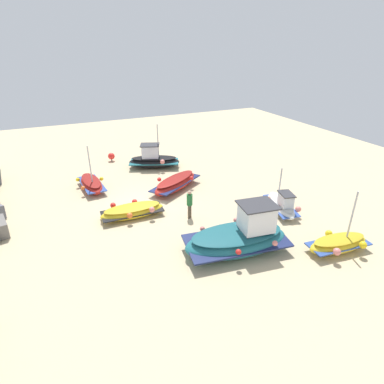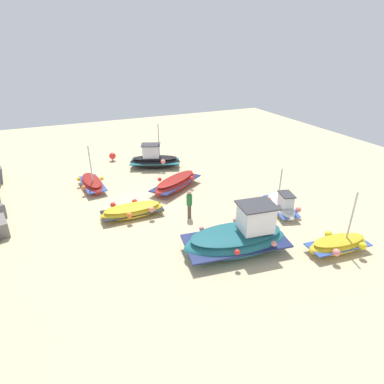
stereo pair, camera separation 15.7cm
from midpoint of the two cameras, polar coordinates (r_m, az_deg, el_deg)
ground_plane at (r=19.36m, az=-8.72°, el=-2.21°), size 47.40×47.40×0.00m
fishing_boat_0 at (r=20.93m, az=-3.21°, el=1.63°), size 3.38×4.20×0.95m
fishing_boat_1 at (r=24.85m, az=-7.14°, el=5.78°), size 2.97×4.25×3.44m
fishing_boat_2 at (r=17.95m, az=-10.96°, el=-3.42°), size 1.73×3.56×0.82m
fishing_boat_3 at (r=18.88m, az=15.66°, el=-2.15°), size 3.27×1.90×2.51m
fishing_boat_4 at (r=14.88m, az=8.29°, el=-8.09°), size 2.82×5.20×2.41m
fishing_boat_5 at (r=16.37m, az=24.73°, el=-8.49°), size 1.77×3.17×3.04m
fishing_boat_6 at (r=22.01m, az=-17.94°, el=1.42°), size 3.37×1.72×3.11m
person_walking at (r=17.27m, az=-0.70°, el=-1.90°), size 0.32×0.32×1.67m
mooring_buoy_0 at (r=26.91m, az=-14.55°, el=6.29°), size 0.54×0.54×0.70m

